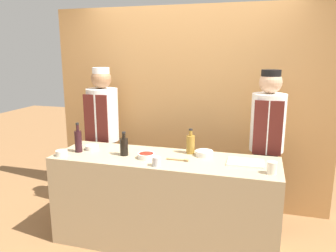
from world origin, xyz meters
The scene contains 16 objects.
ground_plane centered at (0.00, 0.00, 0.00)m, with size 14.00×14.00×0.00m, color olive.
cabinet_wall centered at (0.00, 1.05, 1.20)m, with size 3.37×0.18×2.40m.
counter centered at (0.00, 0.00, 0.45)m, with size 2.15×0.65×0.89m.
sauce_bowl_red centered at (-0.16, -0.06, 0.92)m, with size 0.17×0.17×0.05m.
sauce_bowl_white centered at (-0.97, -0.21, 0.92)m, with size 0.11×0.11×0.05m.
sauce_bowl_brown centered at (-0.79, 0.05, 0.92)m, with size 0.14×0.14×0.04m.
sauce_bowl_yellow centered at (0.36, 0.16, 0.92)m, with size 0.17×0.17×0.05m.
cutting_board centered at (0.75, 0.04, 0.90)m, with size 0.32×0.22×0.02m.
bottle_vinegar centered at (0.21, 0.20, 0.99)m, with size 0.08×0.08×0.25m.
bottle_wine centered at (-0.88, -0.06, 1.01)m, with size 0.07×0.07×0.30m.
bottle_soy centered at (-0.40, -0.03, 0.98)m, with size 0.08×0.08×0.23m.
cup_steel centered at (0.00, -0.24, 0.93)m, with size 0.07×0.07×0.08m.
cup_cream centered at (0.97, -0.16, 0.95)m, with size 0.08×0.08×0.10m.
wooden_spoon centered at (0.17, -0.04, 0.90)m, with size 0.22×0.04×0.02m.
chef_left centered at (-0.93, 0.58, 0.93)m, with size 0.36×0.36×1.70m.
chef_right centered at (0.93, 0.58, 0.93)m, with size 0.34×0.34×1.70m.
Camera 1 is at (0.86, -2.84, 1.87)m, focal length 35.00 mm.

